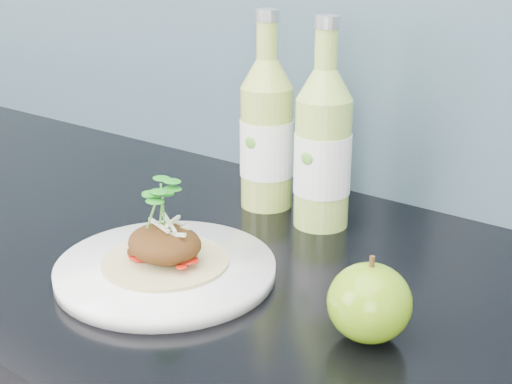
# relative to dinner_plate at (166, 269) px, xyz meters

# --- Properties ---
(dinner_plate) EXTENTS (0.31, 0.31, 0.02)m
(dinner_plate) POSITION_rel_dinner_plate_xyz_m (0.00, 0.00, 0.00)
(dinner_plate) COLOR white
(dinner_plate) RESTS_ON kitchen_counter
(pork_taco) EXTENTS (0.14, 0.14, 0.09)m
(pork_taco) POSITION_rel_dinner_plate_xyz_m (-0.00, 0.00, 0.04)
(pork_taco) COLOR tan
(pork_taco) RESTS_ON dinner_plate
(green_apple) EXTENTS (0.10, 0.10, 0.08)m
(green_apple) POSITION_rel_dinner_plate_xyz_m (0.24, 0.02, 0.03)
(green_apple) COLOR #527F0D
(green_apple) RESTS_ON kitchen_counter
(cider_bottle_left) EXTENTS (0.08, 0.08, 0.27)m
(cider_bottle_left) POSITION_rel_dinner_plate_xyz_m (-0.04, 0.24, 0.09)
(cider_bottle_left) COLOR #A8BD4E
(cider_bottle_left) RESTS_ON kitchen_counter
(cider_bottle_right) EXTENTS (0.09, 0.09, 0.27)m
(cider_bottle_right) POSITION_rel_dinner_plate_xyz_m (0.06, 0.23, 0.09)
(cider_bottle_right) COLOR #A2C853
(cider_bottle_right) RESTS_ON kitchen_counter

